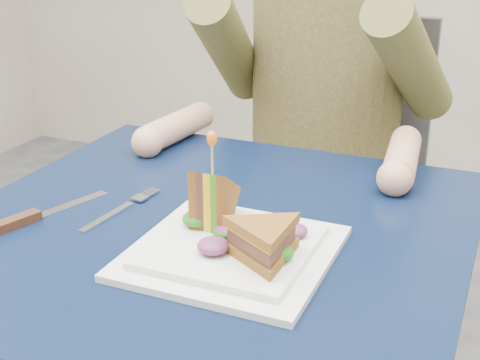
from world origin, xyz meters
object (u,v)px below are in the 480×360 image
at_px(fork, 119,210).
at_px(sandwich_flat, 264,241).
at_px(diner, 327,34).
at_px(knife, 22,220).
at_px(chair, 332,178).
at_px(sandwich_upright, 213,201).
at_px(plate, 232,250).
at_px(table, 208,270).

bearing_deg(fork, sandwich_flat, -17.67).
distance_m(diner, knife, 0.77).
xyz_separation_m(chair, fork, (-0.14, -0.73, 0.19)).
distance_m(sandwich_flat, sandwich_upright, 0.13).
distance_m(plate, sandwich_flat, 0.07).
xyz_separation_m(table, knife, (-0.25, -0.11, 0.09)).
bearing_deg(fork, chair, 78.88).
xyz_separation_m(table, chair, (0.00, 0.71, -0.11)).
bearing_deg(chair, knife, -107.02).
bearing_deg(knife, diner, 70.47).
bearing_deg(plate, table, 134.03).
bearing_deg(sandwich_flat, chair, 99.09).
xyz_separation_m(table, plate, (0.08, -0.08, 0.09)).
relative_size(plate, knife, 1.20).
relative_size(sandwich_flat, sandwich_upright, 1.32).
height_order(plate, sandwich_upright, sandwich_upright).
xyz_separation_m(plate, knife, (-0.33, -0.03, -0.00)).
relative_size(chair, sandwich_flat, 5.78).
height_order(table, plate, plate).
bearing_deg(diner, table, -90.00).
bearing_deg(table, chair, 90.00).
relative_size(sandwich_flat, fork, 0.90).
height_order(plate, fork, plate).
height_order(table, sandwich_upright, sandwich_upright).
xyz_separation_m(table, sandwich_flat, (0.13, -0.10, 0.12)).
distance_m(chair, plate, 0.82).
relative_size(sandwich_upright, fork, 0.68).
distance_m(sandwich_upright, knife, 0.29).
bearing_deg(plate, knife, -174.45).
height_order(chair, sandwich_upright, chair).
relative_size(table, sandwich_upright, 6.17).
bearing_deg(sandwich_upright, plate, -42.45).
height_order(sandwich_upright, knife, sandwich_upright).
bearing_deg(sandwich_flat, diner, 100.52).
relative_size(diner, sandwich_flat, 4.63).
xyz_separation_m(sandwich_flat, knife, (-0.38, -0.01, -0.04)).
bearing_deg(knife, fork, 40.82).
bearing_deg(chair, fork, -101.12).
bearing_deg(knife, plate, 5.55).
distance_m(sandwich_flat, knife, 0.38).
height_order(diner, sandwich_flat, diner).
distance_m(diner, plate, 0.70).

